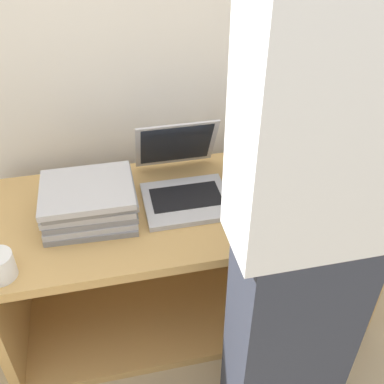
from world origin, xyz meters
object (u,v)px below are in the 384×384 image
at_px(laptop_open, 183,181).
at_px(person, 312,221).
at_px(laptop_stack_left, 90,201).
at_px(laptop_stack_right, 277,177).

relative_size(laptop_open, person, 0.22).
bearing_deg(laptop_open, laptop_stack_left, -169.37).
height_order(laptop_open, person, person).
xyz_separation_m(laptop_open, laptop_stack_left, (-0.35, -0.07, 0.01)).
height_order(laptop_open, laptop_stack_right, laptop_open).
relative_size(laptop_stack_right, person, 0.19).
bearing_deg(laptop_stack_right, laptop_stack_left, -180.00).
distance_m(laptop_open, laptop_stack_right, 0.36).
relative_size(laptop_stack_left, laptop_stack_right, 0.99).
bearing_deg(laptop_stack_left, laptop_stack_right, 0.00).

